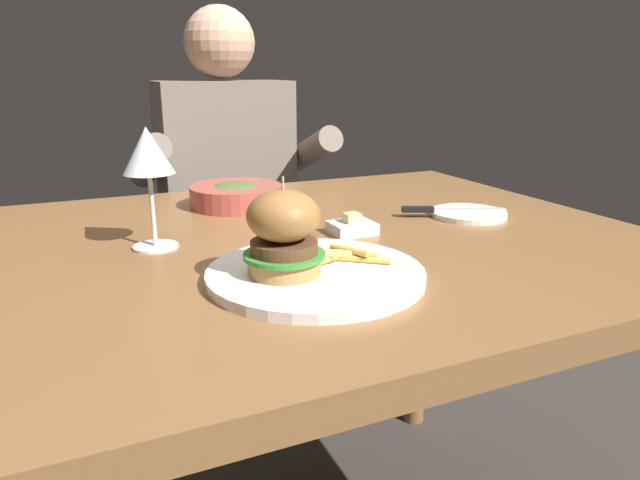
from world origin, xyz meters
name	(u,v)px	position (x,y,z in m)	size (l,w,h in m)	color
dining_table	(291,288)	(0.00, 0.00, 0.65)	(1.20, 0.92, 0.74)	brown
main_plate	(316,274)	(-0.04, -0.19, 0.75)	(0.29, 0.29, 0.01)	white
burger_sandwich	(284,232)	(-0.08, -0.19, 0.81)	(0.11, 0.11, 0.13)	#B78447
fries_pile	(342,255)	(0.01, -0.18, 0.76)	(0.13, 0.08, 0.02)	#E0B251
wine_glass	(148,155)	(-0.21, 0.04, 0.89)	(0.08, 0.08, 0.19)	silver
bread_plate	(470,214)	(0.36, 0.00, 0.74)	(0.14, 0.14, 0.01)	white
table_knife	(444,210)	(0.32, 0.01, 0.75)	(0.19, 0.09, 0.01)	silver
butter_dish	(352,227)	(0.11, -0.02, 0.75)	(0.07, 0.06, 0.04)	white
soup_bowl	(236,195)	(-0.01, 0.27, 0.76)	(0.19, 0.19, 0.05)	#B24C42
diner_person	(229,228)	(0.09, 0.73, 0.56)	(0.51, 0.36, 1.18)	#282833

